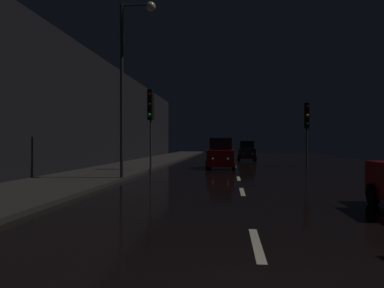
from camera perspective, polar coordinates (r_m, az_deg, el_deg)
The scene contains 9 objects.
ground at distance 28.07m, azimuth 6.75°, elevation -3.50°, with size 27.63×84.00×0.02m, color black.
sidewalk_left at distance 28.95m, azimuth -8.52°, elevation -3.22°, with size 4.40×84.00×0.15m, color #33302D.
building_facade_left at distance 26.46m, azimuth -15.90°, elevation 5.04°, with size 0.80×63.00×8.07m, color black.
lane_centerline at distance 22.85m, azimuth 6.97°, elevation -4.30°, with size 0.16×37.95×0.01m.
traffic_light_far_left at distance 22.87m, azimuth -6.49°, elevation 5.03°, with size 0.38×0.48×5.10m.
traffic_light_far_right at distance 28.69m, azimuth 17.44°, elevation 3.52°, with size 0.31×0.46×4.78m.
streetlamp_overhead at distance 17.82m, azimuth -9.59°, elevation 11.98°, with size 1.70×0.44×8.38m.
car_approaching_headlights at distance 25.79m, azimuth 4.53°, elevation -1.64°, with size 1.95×4.22×2.13m.
car_distant_taillights at distance 38.22m, azimuth 8.51°, elevation -1.15°, with size 1.82×3.94×1.98m.
Camera 1 is at (-0.49, -3.51, 1.78)m, focal length 34.26 mm.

